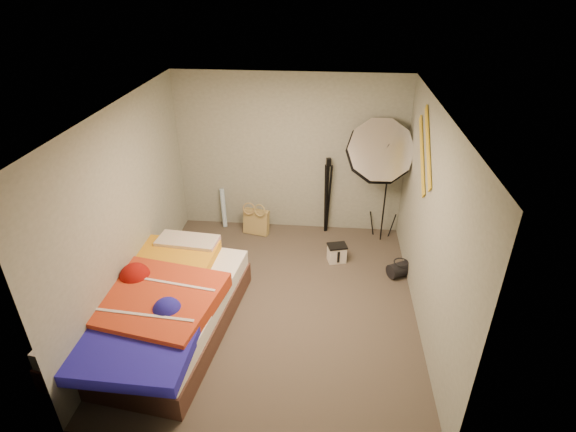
# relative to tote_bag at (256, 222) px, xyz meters

# --- Properties ---
(floor) EXTENTS (4.00, 4.00, 0.00)m
(floor) POSITION_rel_tote_bag_xyz_m (0.52, -1.71, -0.20)
(floor) COLOR #4A4238
(floor) RESTS_ON ground
(ceiling) EXTENTS (4.00, 4.00, 0.00)m
(ceiling) POSITION_rel_tote_bag_xyz_m (0.52, -1.71, 2.30)
(ceiling) COLOR silver
(ceiling) RESTS_ON wall_back
(wall_back) EXTENTS (3.50, 0.00, 3.50)m
(wall_back) POSITION_rel_tote_bag_xyz_m (0.52, 0.29, 1.05)
(wall_back) COLOR #9CA191
(wall_back) RESTS_ON floor
(wall_front) EXTENTS (3.50, 0.00, 3.50)m
(wall_front) POSITION_rel_tote_bag_xyz_m (0.52, -3.71, 1.05)
(wall_front) COLOR #9CA191
(wall_front) RESTS_ON floor
(wall_left) EXTENTS (0.00, 4.00, 4.00)m
(wall_left) POSITION_rel_tote_bag_xyz_m (-1.23, -1.71, 1.05)
(wall_left) COLOR #9CA191
(wall_left) RESTS_ON floor
(wall_right) EXTENTS (0.00, 4.00, 4.00)m
(wall_right) POSITION_rel_tote_bag_xyz_m (2.27, -1.71, 1.05)
(wall_right) COLOR #9CA191
(wall_right) RESTS_ON floor
(tote_bag) EXTENTS (0.43, 0.27, 0.42)m
(tote_bag) POSITION_rel_tote_bag_xyz_m (0.00, 0.00, 0.00)
(tote_bag) COLOR tan
(tote_bag) RESTS_ON floor
(wrapping_roll) EXTENTS (0.13, 0.20, 0.65)m
(wrapping_roll) POSITION_rel_tote_bag_xyz_m (-0.57, 0.19, 0.12)
(wrapping_roll) COLOR #65A4D6
(wrapping_roll) RESTS_ON floor
(camera_case) EXTENTS (0.29, 0.24, 0.25)m
(camera_case) POSITION_rel_tote_bag_xyz_m (1.29, -0.68, -0.08)
(camera_case) COLOR white
(camera_case) RESTS_ON floor
(duffel_bag) EXTENTS (0.39, 0.34, 0.20)m
(duffel_bag) POSITION_rel_tote_bag_xyz_m (2.17, -0.96, -0.10)
(duffel_bag) COLOR black
(duffel_bag) RESTS_ON floor
(wall_stripe_upper) EXTENTS (0.02, 0.91, 0.78)m
(wall_stripe_upper) POSITION_rel_tote_bag_xyz_m (2.25, -1.11, 1.75)
(wall_stripe_upper) COLOR gold
(wall_stripe_upper) RESTS_ON wall_right
(wall_stripe_lower) EXTENTS (0.02, 0.91, 0.78)m
(wall_stripe_lower) POSITION_rel_tote_bag_xyz_m (2.25, -0.86, 1.55)
(wall_stripe_lower) COLOR gold
(wall_stripe_lower) RESTS_ON wall_right
(bed) EXTENTS (1.85, 2.55, 0.67)m
(bed) POSITION_rel_tote_bag_xyz_m (-0.80, -2.30, 0.13)
(bed) COLOR #4F3026
(bed) RESTS_ON floor
(photo_umbrella) EXTENTS (1.18, 0.88, 2.05)m
(photo_umbrella) POSITION_rel_tote_bag_xyz_m (1.83, -0.04, 1.27)
(photo_umbrella) COLOR black
(photo_umbrella) RESTS_ON floor
(camera_tripod) EXTENTS (0.08, 0.08, 1.26)m
(camera_tripod) POSITION_rel_tote_bag_xyz_m (1.11, 0.17, 0.52)
(camera_tripod) COLOR black
(camera_tripod) RESTS_ON floor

